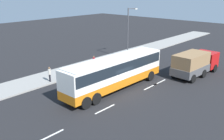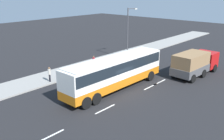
{
  "view_description": "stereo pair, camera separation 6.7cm",
  "coord_description": "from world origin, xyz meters",
  "px_view_note": "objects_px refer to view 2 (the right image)",
  "views": [
    {
      "loc": [
        -18.45,
        -15.36,
        9.88
      ],
      "look_at": [
        -0.24,
        0.89,
        2.07
      ],
      "focal_mm": 41.0,
      "sensor_mm": 36.0,
      "label": 1
    },
    {
      "loc": [
        -18.5,
        -15.31,
        9.88
      ],
      "look_at": [
        -0.24,
        0.89,
        2.07
      ],
      "focal_mm": 41.0,
      "sensor_mm": 36.0,
      "label": 2
    }
  ],
  "objects_px": {
    "cargo_truck": "(195,63)",
    "street_lamp": "(129,29)",
    "coach_bus": "(115,70)",
    "pedestrian_at_crossing": "(94,61)",
    "pedestrian_near_curb": "(49,73)"
  },
  "relations": [
    {
      "from": "cargo_truck",
      "to": "street_lamp",
      "type": "height_order",
      "value": "street_lamp"
    },
    {
      "from": "coach_bus",
      "to": "pedestrian_at_crossing",
      "type": "bearing_deg",
      "value": 63.9
    },
    {
      "from": "pedestrian_near_curb",
      "to": "pedestrian_at_crossing",
      "type": "relative_size",
      "value": 1.02
    },
    {
      "from": "pedestrian_at_crossing",
      "to": "cargo_truck",
      "type": "bearing_deg",
      "value": 172.23
    },
    {
      "from": "pedestrian_at_crossing",
      "to": "street_lamp",
      "type": "bearing_deg",
      "value": -129.23
    },
    {
      "from": "coach_bus",
      "to": "pedestrian_near_curb",
      "type": "distance_m",
      "value": 7.4
    },
    {
      "from": "coach_bus",
      "to": "pedestrian_at_crossing",
      "type": "height_order",
      "value": "coach_bus"
    },
    {
      "from": "pedestrian_near_curb",
      "to": "coach_bus",
      "type": "bearing_deg",
      "value": -48.0
    },
    {
      "from": "coach_bus",
      "to": "street_lamp",
      "type": "bearing_deg",
      "value": 32.84
    },
    {
      "from": "pedestrian_at_crossing",
      "to": "street_lamp",
      "type": "relative_size",
      "value": 0.23
    },
    {
      "from": "coach_bus",
      "to": "pedestrian_near_curb",
      "type": "relative_size",
      "value": 7.51
    },
    {
      "from": "coach_bus",
      "to": "pedestrian_at_crossing",
      "type": "xyz_separation_m",
      "value": [
        3.3,
        6.46,
        -1.0
      ]
    },
    {
      "from": "coach_bus",
      "to": "cargo_truck",
      "type": "relative_size",
      "value": 1.7
    },
    {
      "from": "coach_bus",
      "to": "pedestrian_at_crossing",
      "type": "distance_m",
      "value": 7.33
    },
    {
      "from": "street_lamp",
      "to": "cargo_truck",
      "type": "bearing_deg",
      "value": -93.6
    }
  ]
}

